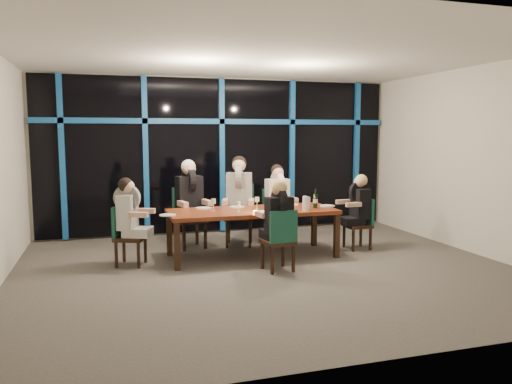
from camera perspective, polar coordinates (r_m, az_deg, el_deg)
room at (r=6.92m, az=1.45°, el=7.48°), size 7.04×7.00×3.02m
window_wall at (r=9.76m, az=-3.92°, el=4.46°), size 6.86×0.43×2.94m
dining_table at (r=7.78m, az=-0.43°, el=-2.53°), size 2.60×1.00×0.75m
chair_far_left at (r=8.57m, az=-7.73°, el=-2.50°), size 0.56×0.56×1.02m
chair_far_mid at (r=8.69m, az=-1.92°, el=-2.18°), size 0.62×0.62×1.06m
chair_far_right at (r=8.91m, az=2.32°, el=-2.35°), size 0.47×0.47×0.95m
chair_end_left at (r=7.56m, az=-14.72°, el=-4.47°), size 0.53×0.53×0.88m
chair_end_right at (r=8.55m, az=11.97°, el=-3.22°), size 0.40×0.40×0.86m
chair_near_mid at (r=6.98m, az=2.79°, el=-5.19°), size 0.45×0.45×0.88m
diner_far_left at (r=8.43m, az=-7.56°, el=0.12°), size 0.56×0.68×0.99m
diner_far_mid at (r=8.54m, az=-1.96°, el=0.49°), size 0.63×0.72×1.03m
diner_far_right at (r=8.78m, az=2.54°, el=-0.01°), size 0.49×0.60×0.92m
diner_end_left at (r=7.48m, az=-14.26°, el=-1.84°), size 0.61×0.54×0.86m
diner_end_right at (r=8.47m, az=11.60°, el=-0.96°), size 0.53×0.43×0.83m
diner_near_mid at (r=6.99m, az=2.54°, el=-2.25°), size 0.46×0.57×0.86m
plate_far_left at (r=7.94m, az=-6.06°, el=-1.83°), size 0.24×0.24×0.01m
plate_far_mid at (r=8.01m, az=-2.18°, el=-1.72°), size 0.24×0.24×0.01m
plate_far_right at (r=8.29m, az=4.08°, el=-1.44°), size 0.24×0.24×0.01m
plate_end_left at (r=7.34m, az=-9.66°, el=-2.59°), size 0.24×0.24×0.01m
plate_end_right at (r=8.22m, az=8.16°, el=-1.57°), size 0.24×0.24×0.01m
plate_near_mid at (r=7.50m, az=0.65°, el=-2.29°), size 0.24×0.24×0.01m
wine_bottle at (r=7.97m, az=6.80°, el=-0.98°), size 0.07×0.07×0.31m
water_pitcher at (r=7.77m, az=5.75°, el=-1.31°), size 0.13×0.11×0.20m
tea_light at (r=7.49m, az=-0.11°, el=-2.25°), size 0.05×0.05×0.03m
wine_glass_a at (r=7.56m, az=-2.03°, el=-1.42°), size 0.06×0.06×0.16m
wine_glass_b at (r=7.85m, az=0.12°, el=-0.94°), size 0.07×0.07×0.19m
wine_glass_c at (r=7.78m, az=3.36°, el=-1.06°), size 0.07×0.07×0.18m
wine_glass_d at (r=7.65m, az=-4.89°, el=-1.16°), size 0.07×0.07×0.19m
wine_glass_e at (r=8.22m, az=5.60°, el=-0.75°), size 0.06×0.06×0.16m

